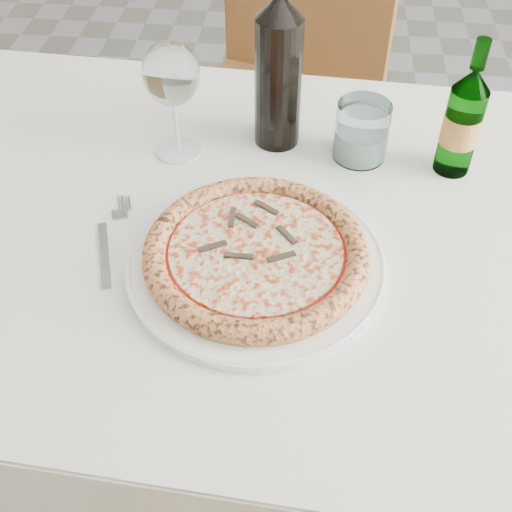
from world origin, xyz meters
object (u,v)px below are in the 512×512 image
at_px(tumbler, 361,135).
at_px(beer_bottle, 463,122).
at_px(plate, 256,262).
at_px(wine_bottle, 278,70).
at_px(pizza, 256,253).
at_px(dining_table, 262,259).
at_px(chair_far, 288,71).
at_px(wine_glass, 171,76).

xyz_separation_m(tumbler, beer_bottle, (0.15, -0.02, 0.05)).
xyz_separation_m(plate, beer_bottle, (0.29, 0.25, 0.08)).
relative_size(plate, wine_bottle, 1.16).
bearing_deg(wine_bottle, pizza, -90.83).
bearing_deg(dining_table, pizza, -90.00).
xyz_separation_m(chair_far, plate, (0.01, -0.94, 0.23)).
bearing_deg(pizza, tumbler, 62.09).
height_order(plate, wine_glass, wine_glass).
relative_size(dining_table, pizza, 4.88).
height_order(chair_far, plate, chair_far).
height_order(wine_glass, beer_bottle, beer_bottle).
bearing_deg(plate, dining_table, 90.00).
distance_m(chair_far, plate, 0.97).
height_order(chair_far, beer_bottle, beer_bottle).
bearing_deg(wine_bottle, chair_far, 91.27).
bearing_deg(dining_table, wine_glass, 135.68).
relative_size(dining_table, chair_far, 1.61).
bearing_deg(beer_bottle, wine_glass, -179.98).
bearing_deg(beer_bottle, chair_far, 113.68).
bearing_deg(beer_bottle, tumbler, 172.64).
distance_m(pizza, wine_glass, 0.32).
distance_m(plate, wine_glass, 0.32).
xyz_separation_m(wine_glass, tumbler, (0.30, 0.02, -0.10)).
bearing_deg(tumbler, dining_table, -130.03).
relative_size(dining_table, wine_bottle, 4.87).
bearing_deg(chair_far, wine_bottle, -88.73).
xyz_separation_m(plate, tumbler, (0.14, 0.27, 0.03)).
relative_size(pizza, wine_bottle, 1.00).
bearing_deg(dining_table, plate, -90.00).
xyz_separation_m(plate, wine_bottle, (0.00, 0.30, 0.12)).
relative_size(tumbler, wine_bottle, 0.31).
height_order(chair_far, wine_bottle, wine_bottle).
distance_m(dining_table, beer_bottle, 0.37).
bearing_deg(wine_bottle, tumbler, -12.96).
distance_m(beer_bottle, wine_bottle, 0.29).
xyz_separation_m(beer_bottle, wine_bottle, (-0.29, 0.05, 0.04)).
bearing_deg(wine_bottle, dining_table, -91.24).
height_order(dining_table, plate, plate).
distance_m(plate, beer_bottle, 0.39).
relative_size(dining_table, tumbler, 15.53).
height_order(pizza, wine_glass, wine_glass).
distance_m(plate, pizza, 0.02).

